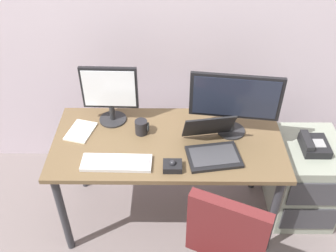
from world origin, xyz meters
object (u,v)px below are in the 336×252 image
monitor_side (110,93)px  paper_notepad (81,131)px  desk_phone (314,145)px  coffee_mug (142,127)px  monitor_main (235,100)px  file_cabinet (303,178)px  keyboard (117,162)px  trackball_mouse (173,166)px  laptop (212,145)px

monitor_side → paper_notepad: monitor_side is taller
monitor_side → desk_phone: bearing=-6.1°
coffee_mug → monitor_side: bearing=147.1°
coffee_mug → paper_notepad: size_ratio=0.46×
monitor_main → monitor_side: 0.78m
file_cabinet → keyboard: keyboard is taller
monitor_side → coffee_mug: bearing=-32.9°
monitor_side → trackball_mouse: monitor_side is taller
laptop → coffee_mug: (-0.43, 0.17, -0.00)m
file_cabinet → monitor_side: monitor_side is taller
keyboard → trackball_mouse: bearing=-6.0°
monitor_side → monitor_main: bearing=-8.3°
keyboard → laptop: bearing=11.4°
file_cabinet → laptop: bearing=-165.7°
monitor_main → laptop: 0.31m
file_cabinet → keyboard: bearing=-167.0°
desk_phone → laptop: (-0.69, -0.16, 0.14)m
laptop → paper_notepad: 0.85m
monitor_main → monitor_side: (-0.78, 0.11, -0.02)m
paper_notepad → coffee_mug: bearing=-0.9°
desk_phone → monitor_side: size_ratio=0.49×
trackball_mouse → desk_phone: bearing=18.5°
desk_phone → laptop: 0.72m
laptop → coffee_mug: laptop is taller
file_cabinet → monitor_main: 0.87m
monitor_main → laptop: (-0.14, -0.19, -0.20)m
monitor_side → laptop: (0.63, -0.30, -0.17)m
coffee_mug → paper_notepad: coffee_mug is taller
paper_notepad → keyboard: bearing=-47.8°
file_cabinet → monitor_main: size_ratio=1.09×
monitor_main → file_cabinet: bearing=-1.2°
trackball_mouse → paper_notepad: (-0.59, 0.33, -0.02)m
file_cabinet → desk_phone: size_ratio=3.01×
paper_notepad → laptop: bearing=-12.1°
keyboard → coffee_mug: size_ratio=4.30×
file_cabinet → trackball_mouse: (-0.93, -0.33, 0.45)m
laptop → trackball_mouse: laptop is taller
file_cabinet → trackball_mouse: size_ratio=5.47×
monitor_side → trackball_mouse: (0.40, -0.45, -0.20)m
trackball_mouse → coffee_mug: size_ratio=1.15×
desk_phone → coffee_mug: (-1.12, 0.01, 0.14)m
desk_phone → paper_notepad: 1.52m
desk_phone → coffee_mug: size_ratio=2.09×
monitor_main → paper_notepad: size_ratio=2.65×
trackball_mouse → keyboard: bearing=174.0°
file_cabinet → trackball_mouse: 1.08m
file_cabinet → desk_phone: bearing=-116.8°
laptop → monitor_main: bearing=53.1°
file_cabinet → paper_notepad: paper_notepad is taller
desk_phone → laptop: size_ratio=0.54×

